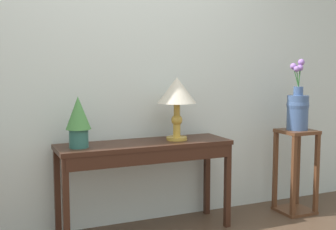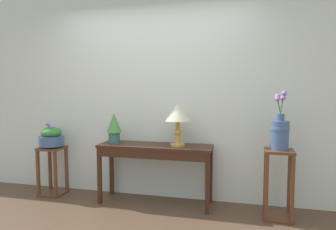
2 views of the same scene
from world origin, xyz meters
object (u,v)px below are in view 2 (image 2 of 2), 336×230
at_px(table_lamp, 178,115).
at_px(potted_plant_on_console, 114,126).
at_px(planter_bowl_wide_left, 52,137).
at_px(pedestal_stand_right, 278,184).
at_px(console_table, 155,153).
at_px(flower_vase_tall_right, 280,131).
at_px(pedestal_stand_left, 53,171).

height_order(table_lamp, potted_plant_on_console, table_lamp).
relative_size(planter_bowl_wide_left, pedestal_stand_right, 0.44).
relative_size(console_table, flower_vase_tall_right, 2.19).
xyz_separation_m(console_table, potted_plant_on_console, (-0.53, 0.00, 0.31)).
xyz_separation_m(potted_plant_on_console, pedestal_stand_left, (-0.90, -0.00, -0.63)).
height_order(console_table, pedestal_stand_left, console_table).
xyz_separation_m(pedestal_stand_left, pedestal_stand_right, (2.86, -0.08, 0.06)).
bearing_deg(potted_plant_on_console, planter_bowl_wide_left, -179.84).
bearing_deg(pedestal_stand_right, console_table, 176.79).
height_order(console_table, potted_plant_on_console, potted_plant_on_console).
distance_m(table_lamp, pedestal_stand_left, 1.89).
xyz_separation_m(pedestal_stand_right, flower_vase_tall_right, (-0.00, 0.00, 0.59)).
bearing_deg(pedestal_stand_right, planter_bowl_wide_left, 178.37).
relative_size(table_lamp, pedestal_stand_right, 0.67).
xyz_separation_m(table_lamp, potted_plant_on_console, (-0.81, -0.02, -0.17)).
distance_m(table_lamp, flower_vase_tall_right, 1.16).
bearing_deg(table_lamp, flower_vase_tall_right, -5.21).
distance_m(potted_plant_on_console, pedestal_stand_left, 1.10).
bearing_deg(pedestal_stand_left, flower_vase_tall_right, -1.62).
bearing_deg(console_table, potted_plant_on_console, 179.59).
bearing_deg(flower_vase_tall_right, pedestal_stand_right, -83.88).
distance_m(planter_bowl_wide_left, pedestal_stand_right, 2.89).
relative_size(planter_bowl_wide_left, flower_vase_tall_right, 0.53).
bearing_deg(potted_plant_on_console, console_table, -0.41).
bearing_deg(planter_bowl_wide_left, console_table, -0.05).
relative_size(table_lamp, flower_vase_tall_right, 0.81).
xyz_separation_m(console_table, pedestal_stand_right, (1.43, -0.08, -0.26)).
distance_m(pedestal_stand_left, planter_bowl_wide_left, 0.46).
bearing_deg(table_lamp, planter_bowl_wide_left, -179.20).
bearing_deg(planter_bowl_wide_left, potted_plant_on_console, 0.16).
distance_m(console_table, pedestal_stand_right, 1.45).
xyz_separation_m(table_lamp, pedestal_stand_right, (1.15, -0.11, -0.73)).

